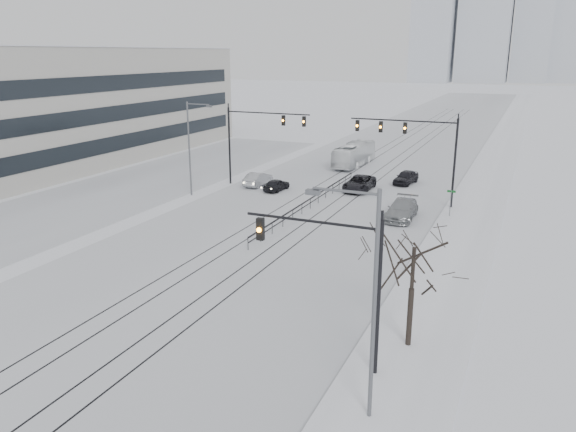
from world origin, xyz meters
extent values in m
plane|color=white|center=(0.00, 0.00, 0.00)|extent=(500.00, 500.00, 0.00)
cube|color=silver|center=(0.00, 60.00, 0.01)|extent=(22.00, 260.00, 0.02)
cube|color=white|center=(13.50, 60.00, 0.08)|extent=(5.00, 260.00, 0.16)
cube|color=gray|center=(11.05, 60.00, 0.06)|extent=(0.10, 260.00, 0.12)
cube|color=silver|center=(-20.00, 35.00, 0.01)|extent=(14.00, 60.00, 0.03)
cube|color=black|center=(-2.60, 40.00, 0.02)|extent=(0.10, 180.00, 0.01)
cube|color=black|center=(-1.20, 40.00, 0.02)|extent=(0.10, 180.00, 0.01)
cube|color=black|center=(1.20, 40.00, 0.02)|extent=(0.10, 180.00, 0.01)
cube|color=black|center=(2.60, 40.00, 0.02)|extent=(0.10, 180.00, 0.01)
cube|color=beige|center=(-38.00, 35.00, 7.00)|extent=(20.00, 62.00, 14.00)
cube|color=black|center=(-27.98, 35.00, 7.00)|extent=(0.08, 58.00, 12.00)
cube|color=white|center=(-38.00, 35.00, 14.05)|extent=(20.20, 62.20, 0.12)
cube|color=#ACB3BD|center=(-30.00, 260.00, 27.50)|extent=(18.00, 18.00, 55.00)
cube|color=#ACB3BD|center=(-8.00, 268.00, 36.00)|extent=(22.00, 22.00, 72.00)
cube|color=#ACB3BD|center=(12.00, 276.00, 24.00)|extent=(16.00, 16.00, 48.00)
cylinder|color=black|center=(12.40, 6.00, 3.50)|extent=(0.20, 0.20, 7.00)
cylinder|color=black|center=(9.40, 6.00, 6.60)|extent=(6.00, 0.12, 0.12)
cube|color=black|center=(7.00, 6.00, 5.95)|extent=(0.32, 0.24, 1.00)
sphere|color=orange|center=(7.00, 5.86, 5.95)|extent=(0.22, 0.22, 0.22)
cylinder|color=black|center=(11.50, 35.00, 4.00)|extent=(0.20, 0.20, 8.00)
cylinder|color=black|center=(6.75, 35.00, 7.60)|extent=(9.50, 0.12, 0.12)
cube|color=black|center=(2.60, 35.00, 6.95)|extent=(0.32, 0.24, 1.00)
sphere|color=orange|center=(2.60, 34.86, 6.95)|extent=(0.22, 0.22, 0.22)
cube|color=black|center=(4.80, 35.00, 6.95)|extent=(0.32, 0.24, 1.00)
sphere|color=orange|center=(4.80, 34.86, 6.95)|extent=(0.22, 0.22, 0.22)
cube|color=black|center=(7.00, 35.00, 6.95)|extent=(0.32, 0.24, 1.00)
sphere|color=orange|center=(7.00, 34.86, 6.95)|extent=(0.22, 0.22, 0.22)
cylinder|color=black|center=(-11.50, 36.00, 4.00)|extent=(0.20, 0.20, 8.00)
cylinder|color=black|center=(-7.00, 36.00, 7.60)|extent=(9.00, 0.12, 0.12)
cube|color=black|center=(-3.10, 36.00, 6.95)|extent=(0.32, 0.24, 1.00)
sphere|color=orange|center=(-3.10, 35.86, 6.95)|extent=(0.22, 0.22, 0.22)
cube|color=black|center=(-5.30, 36.00, 6.95)|extent=(0.32, 0.24, 1.00)
sphere|color=orange|center=(-5.30, 35.86, 6.95)|extent=(0.22, 0.22, 0.22)
cylinder|color=#595B60|center=(13.00, 3.00, 4.50)|extent=(0.16, 0.16, 9.00)
cylinder|color=#595B60|center=(11.80, 3.00, 8.80)|extent=(2.40, 0.10, 0.10)
cube|color=#595B60|center=(10.60, 3.00, 8.65)|extent=(0.50, 0.25, 0.18)
cylinder|color=#595B60|center=(-12.50, 30.00, 4.50)|extent=(0.16, 0.16, 9.00)
cylinder|color=#595B60|center=(-11.30, 30.00, 8.80)|extent=(2.40, 0.10, 0.10)
cube|color=#595B60|center=(-10.10, 30.00, 8.65)|extent=(0.50, 0.25, 0.18)
cylinder|color=black|center=(13.20, 9.00, 1.50)|extent=(0.26, 0.26, 3.00)
cylinder|color=black|center=(13.20, 9.00, 3.75)|extent=(0.18, 0.18, 2.50)
cube|color=black|center=(0.00, 30.00, 0.95)|extent=(0.06, 24.00, 0.06)
cube|color=black|center=(0.00, 30.00, 0.55)|extent=(0.06, 24.00, 0.06)
cylinder|color=#595B60|center=(11.80, 32.00, 1.20)|extent=(0.06, 0.06, 2.40)
cube|color=#0C4C19|center=(11.80, 32.00, 2.30)|extent=(0.70, 0.04, 0.18)
imported|color=black|center=(-5.60, 34.94, 0.61)|extent=(1.69, 3.66, 1.22)
imported|color=#9B9DA2|center=(-8.33, 36.20, 0.70)|extent=(1.52, 4.26, 1.40)
imported|color=black|center=(2.00, 38.38, 0.74)|extent=(2.58, 5.37, 1.48)
imported|color=gray|center=(8.14, 30.16, 0.78)|extent=(2.32, 5.42, 1.55)
imported|color=black|center=(5.66, 43.22, 0.71)|extent=(2.26, 4.35, 1.42)
imported|color=white|center=(-2.37, 50.69, 1.37)|extent=(2.69, 9.93, 2.74)
camera|label=1|loc=(17.52, -15.01, 13.39)|focal=35.00mm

